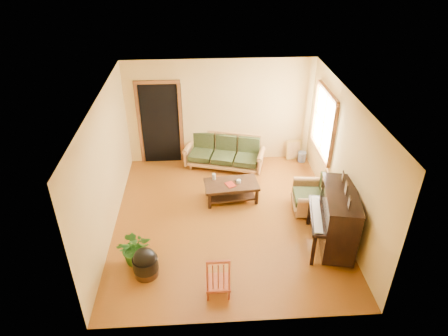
{
  "coord_description": "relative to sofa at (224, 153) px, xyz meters",
  "views": [
    {
      "loc": [
        -0.45,
        -6.46,
        5.13
      ],
      "look_at": [
        -0.04,
        0.2,
        1.1
      ],
      "focal_mm": 32.0,
      "sensor_mm": 36.0,
      "label": 1
    }
  ],
  "objects": [
    {
      "name": "book",
      "position": [
        -0.03,
        -1.49,
        0.02
      ],
      "size": [
        0.25,
        0.28,
        0.02
      ],
      "primitive_type": "imported",
      "rotation": [
        0.0,
        0.0,
        0.42
      ],
      "color": "#A52716",
      "rests_on": "coffee_table"
    },
    {
      "name": "candle",
      "position": [
        -0.3,
        -1.18,
        0.08
      ],
      "size": [
        0.1,
        0.1,
        0.13
      ],
      "primitive_type": "cylinder",
      "rotation": [
        0.0,
        0.0,
        -0.35
      ],
      "color": "silver",
      "rests_on": "coffee_table"
    },
    {
      "name": "coffee_table",
      "position": [
        0.07,
        -1.38,
        -0.2
      ],
      "size": [
        1.2,
        0.73,
        0.42
      ],
      "primitive_type": "cube",
      "rotation": [
        0.0,
        0.0,
        0.09
      ],
      "color": "black",
      "rests_on": "floor"
    },
    {
      "name": "doorway",
      "position": [
        -1.53,
        0.42,
        0.62
      ],
      "size": [
        1.08,
        0.16,
        2.05
      ],
      "primitive_type": "cube",
      "color": "black",
      "rests_on": "floor"
    },
    {
      "name": "floor",
      "position": [
        -0.08,
        -2.06,
        -0.41
      ],
      "size": [
        5.0,
        5.0,
        0.0
      ],
      "primitive_type": "plane",
      "color": "#66340D",
      "rests_on": "ground"
    },
    {
      "name": "ceramic_crock",
      "position": [
        2.0,
        0.18,
        -0.28
      ],
      "size": [
        0.26,
        0.26,
        0.26
      ],
      "primitive_type": "cylinder",
      "rotation": [
        0.0,
        0.0,
        -0.32
      ],
      "color": "#2E428C",
      "rests_on": "floor"
    },
    {
      "name": "window",
      "position": [
        2.13,
        -0.76,
        1.09
      ],
      "size": [
        0.12,
        1.36,
        1.46
      ],
      "primitive_type": "cube",
      "color": "white",
      "rests_on": "right_wall"
    },
    {
      "name": "remote",
      "position": [
        0.24,
        -1.27,
        0.02
      ],
      "size": [
        0.17,
        0.11,
        0.02
      ],
      "primitive_type": "cube",
      "rotation": [
        0.0,
        0.0,
        0.44
      ],
      "color": "black",
      "rests_on": "coffee_table"
    },
    {
      "name": "piano",
      "position": [
        1.87,
        -2.97,
        0.18
      ],
      "size": [
        1.02,
        1.46,
        1.18
      ],
      "primitive_type": "cube",
      "rotation": [
        0.0,
        0.0,
        -0.19
      ],
      "color": "black",
      "rests_on": "floor"
    },
    {
      "name": "red_chair",
      "position": [
        -0.35,
        -3.97,
        0.02
      ],
      "size": [
        0.4,
        0.43,
        0.85
      ],
      "primitive_type": "cube",
      "rotation": [
        0.0,
        0.0,
        0.0
      ],
      "color": "maroon",
      "rests_on": "floor"
    },
    {
      "name": "potted_plant",
      "position": [
        -1.77,
        -3.18,
        -0.08
      ],
      "size": [
        0.67,
        0.6,
        0.66
      ],
      "primitive_type": "imported",
      "rotation": [
        0.0,
        0.0,
        0.16
      ],
      "color": "#265D1A",
      "rests_on": "floor"
    },
    {
      "name": "armchair",
      "position": [
        1.68,
        -1.87,
        0.01
      ],
      "size": [
        0.87,
        0.91,
        0.84
      ],
      "primitive_type": "cube",
      "rotation": [
        0.0,
        0.0,
        -0.1
      ],
      "color": "#A9733D",
      "rests_on": "floor"
    },
    {
      "name": "leaning_frame",
      "position": [
        1.8,
        0.31,
        -0.14
      ],
      "size": [
        0.41,
        0.14,
        0.53
      ],
      "primitive_type": "cube",
      "rotation": [
        0.0,
        0.0,
        0.14
      ],
      "color": "#AF8C3A",
      "rests_on": "floor"
    },
    {
      "name": "footstool",
      "position": [
        -1.55,
        -3.51,
        -0.2
      ],
      "size": [
        0.57,
        0.57,
        0.41
      ],
      "primitive_type": "cylinder",
      "rotation": [
        0.0,
        0.0,
        -0.41
      ],
      "color": "black",
      "rests_on": "floor"
    },
    {
      "name": "sofa",
      "position": [
        0.0,
        0.0,
        0.0
      ],
      "size": [
        2.04,
        1.28,
        0.81
      ],
      "primitive_type": "cube",
      "rotation": [
        0.0,
        0.0,
        -0.28
      ],
      "color": "#A9733D",
      "rests_on": "floor"
    },
    {
      "name": "glass_jar",
      "position": [
        0.23,
        -1.36,
        0.04
      ],
      "size": [
        0.12,
        0.12,
        0.06
      ],
      "primitive_type": "cylinder",
      "rotation": [
        0.0,
        0.0,
        -0.34
      ],
      "color": "white",
      "rests_on": "coffee_table"
    }
  ]
}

